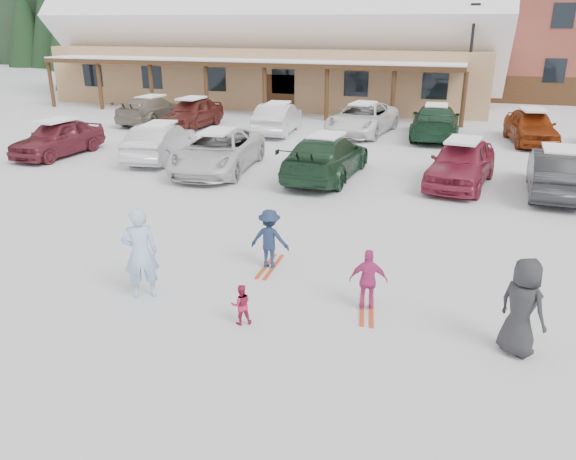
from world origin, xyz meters
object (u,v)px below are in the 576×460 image
(adult_skier, at_px, (140,253))
(toddler_red, at_px, (241,304))
(day_lodge, at_px, (274,41))
(parked_car_3, at_px, (326,157))
(parked_car_7, at_px, (152,110))
(bystander_dark, at_px, (522,307))
(parked_car_11, at_px, (435,122))
(parked_car_8, at_px, (192,113))
(parked_car_1, at_px, (160,142))
(parked_car_10, at_px, (362,119))
(child_magenta, at_px, (368,280))
(parked_car_4, at_px, (461,163))
(lamp_post, at_px, (470,55))
(child_navy, at_px, (270,239))
(parked_car_0, at_px, (58,138))
(parked_car_9, at_px, (278,118))
(parked_car_2, at_px, (218,151))
(parked_car_12, at_px, (531,127))
(parked_car_5, at_px, (557,172))

(adult_skier, relative_size, toddler_red, 2.43)
(day_lodge, xyz_separation_m, parked_car_3, (8.21, -18.94, -3.19))
(parked_car_7, bearing_deg, bystander_dark, 135.49)
(parked_car_11, bearing_deg, parked_car_7, -0.61)
(parked_car_8, bearing_deg, parked_car_7, 168.12)
(parked_car_1, height_order, parked_car_10, parked_car_10)
(child_magenta, distance_m, parked_car_7, 22.78)
(adult_skier, xyz_separation_m, parked_car_8, (-7.54, 17.49, -0.18))
(parked_car_4, bearing_deg, parked_car_1, -172.02)
(lamp_post, bearing_deg, adult_skier, -103.31)
(adult_skier, xyz_separation_m, child_navy, (1.95, 2.10, -0.26))
(parked_car_1, height_order, parked_car_11, parked_car_11)
(child_navy, bearing_deg, parked_car_3, -87.02)
(parked_car_0, relative_size, parked_car_9, 0.95)
(parked_car_2, bearing_deg, parked_car_11, 45.15)
(child_navy, height_order, parked_car_4, parked_car_4)
(parked_car_11, bearing_deg, adult_skier, 74.66)
(toddler_red, bearing_deg, parked_car_9, -103.39)
(adult_skier, height_order, child_magenta, adult_skier)
(parked_car_2, bearing_deg, toddler_red, -69.12)
(adult_skier, xyz_separation_m, parked_car_2, (-2.67, 9.73, -0.21))
(bystander_dark, bearing_deg, parked_car_12, -54.74)
(child_navy, distance_m, parked_car_2, 8.93)
(day_lodge, bearing_deg, bystander_dark, -64.32)
(child_magenta, bearing_deg, parked_car_3, -80.94)
(day_lodge, bearing_deg, parked_car_1, -85.89)
(parked_car_11, bearing_deg, parked_car_5, 115.49)
(day_lodge, bearing_deg, parked_car_12, -33.83)
(parked_car_0, bearing_deg, child_magenta, -28.70)
(parked_car_3, xyz_separation_m, parked_car_11, (3.22, 8.46, 0.02))
(toddler_red, relative_size, parked_car_4, 0.17)
(parked_car_9, xyz_separation_m, parked_car_12, (11.59, 1.12, 0.02))
(parked_car_8, bearing_deg, bystander_dark, -47.55)
(parked_car_9, bearing_deg, child_navy, 103.21)
(bystander_dark, bearing_deg, parked_car_9, -19.64)
(day_lodge, xyz_separation_m, parked_car_11, (11.44, -10.48, -3.18))
(adult_skier, height_order, parked_car_4, adult_skier)
(bystander_dark, relative_size, parked_car_8, 0.38)
(parked_car_4, relative_size, parked_car_12, 1.01)
(lamp_post, xyz_separation_m, parked_car_1, (-11.39, -13.96, -2.72))
(bystander_dark, bearing_deg, parked_car_1, 0.42)
(parked_car_4, height_order, parked_car_8, parked_car_4)
(parked_car_1, xyz_separation_m, parked_car_10, (6.67, 7.76, 0.03))
(parked_car_1, xyz_separation_m, parked_car_8, (-1.98, 6.82, 0.04))
(parked_car_3, bearing_deg, parked_car_0, 2.66)
(parked_car_2, xyz_separation_m, parked_car_4, (8.55, 0.63, 0.03))
(parked_car_8, bearing_deg, parked_car_5, -21.67)
(parked_car_11, bearing_deg, parked_car_1, 35.98)
(toddler_red, bearing_deg, parked_car_8, -90.79)
(lamp_post, distance_m, bystander_dark, 24.76)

